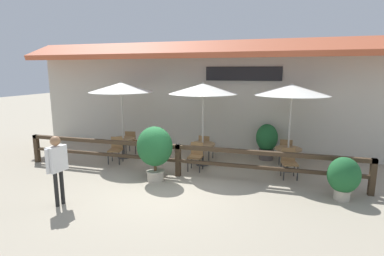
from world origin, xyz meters
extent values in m
plane|color=#9E937F|center=(0.00, 0.00, 0.00)|extent=(60.00, 60.00, 0.00)
cube|color=#BCB7A8|center=(0.00, 4.20, 1.80)|extent=(14.00, 0.40, 3.60)
cube|color=#B25133|center=(0.00, 3.65, 3.88)|extent=(14.28, 1.48, 0.70)
cube|color=black|center=(1.50, 3.97, 3.00)|extent=(2.73, 0.04, 0.50)
cube|color=#3D2D1E|center=(0.00, 1.05, 0.89)|extent=(10.40, 0.14, 0.11)
cube|color=#3D2D1E|center=(0.00, 1.05, 0.47)|extent=(10.40, 0.10, 0.09)
cube|color=#3D2D1E|center=(-5.13, 1.05, 0.47)|extent=(0.14, 0.14, 0.95)
cube|color=#3D2D1E|center=(0.00, 1.05, 0.47)|extent=(0.14, 0.14, 0.95)
cube|color=#3D2D1E|center=(5.13, 1.05, 0.47)|extent=(0.14, 0.14, 0.95)
cylinder|color=#B7B2A8|center=(-2.52, 2.35, 1.21)|extent=(0.06, 0.06, 2.42)
cone|color=silver|center=(-2.52, 2.35, 2.53)|extent=(2.23, 2.23, 0.33)
sphere|color=#B2ADA3|center=(-2.52, 2.35, 2.70)|extent=(0.07, 0.07, 0.07)
cylinder|color=olive|center=(-2.52, 2.35, 0.70)|extent=(0.82, 0.82, 0.05)
cylinder|color=#333333|center=(-2.52, 2.35, 0.34)|extent=(0.07, 0.07, 0.68)
cylinder|color=#333333|center=(-2.52, 2.35, 0.01)|extent=(0.45, 0.45, 0.03)
cube|color=olive|center=(-2.47, 1.67, 0.45)|extent=(0.49, 0.49, 0.05)
cube|color=olive|center=(-2.50, 1.86, 0.67)|extent=(0.40, 0.11, 0.40)
cylinder|color=#2D2D2D|center=(-2.62, 1.45, 0.21)|extent=(0.04, 0.04, 0.42)
cylinder|color=#2D2D2D|center=(-2.24, 1.52, 0.21)|extent=(0.04, 0.04, 0.42)
cylinder|color=#2D2D2D|center=(-2.69, 1.83, 0.21)|extent=(0.04, 0.04, 0.42)
cylinder|color=#2D2D2D|center=(-2.31, 1.90, 0.21)|extent=(0.04, 0.04, 0.42)
cube|color=olive|center=(-2.52, 3.02, 0.45)|extent=(0.47, 0.47, 0.05)
cube|color=olive|center=(-2.50, 2.84, 0.67)|extent=(0.40, 0.09, 0.40)
cylinder|color=#2D2D2D|center=(-2.36, 3.24, 0.21)|extent=(0.04, 0.04, 0.42)
cylinder|color=#2D2D2D|center=(-2.73, 3.19, 0.21)|extent=(0.04, 0.04, 0.42)
cylinder|color=#2D2D2D|center=(-2.31, 2.86, 0.21)|extent=(0.04, 0.04, 0.42)
cylinder|color=#2D2D2D|center=(-2.69, 2.81, 0.21)|extent=(0.04, 0.04, 0.42)
cylinder|color=#B7B2A8|center=(0.43, 2.35, 1.21)|extent=(0.06, 0.06, 2.42)
cone|color=silver|center=(0.43, 2.35, 2.53)|extent=(2.23, 2.23, 0.33)
sphere|color=#B2ADA3|center=(0.43, 2.35, 2.70)|extent=(0.07, 0.07, 0.07)
cylinder|color=olive|center=(0.43, 2.35, 0.70)|extent=(0.82, 0.82, 0.05)
cylinder|color=#333333|center=(0.43, 2.35, 0.34)|extent=(0.07, 0.07, 0.68)
cylinder|color=#333333|center=(0.43, 2.35, 0.01)|extent=(0.45, 0.45, 0.03)
cube|color=olive|center=(0.36, 1.67, 0.45)|extent=(0.42, 0.42, 0.05)
cube|color=olive|center=(0.36, 1.86, 0.67)|extent=(0.40, 0.04, 0.40)
cylinder|color=#2D2D2D|center=(0.17, 1.48, 0.21)|extent=(0.04, 0.04, 0.42)
cylinder|color=#2D2D2D|center=(0.55, 1.48, 0.21)|extent=(0.04, 0.04, 0.42)
cylinder|color=#2D2D2D|center=(0.17, 1.86, 0.21)|extent=(0.04, 0.04, 0.42)
cylinder|color=#2D2D2D|center=(0.55, 1.86, 0.21)|extent=(0.04, 0.04, 0.42)
cube|color=olive|center=(0.38, 3.02, 0.45)|extent=(0.48, 0.48, 0.05)
cube|color=olive|center=(0.35, 2.84, 0.67)|extent=(0.40, 0.10, 0.40)
cylinder|color=#2D2D2D|center=(0.60, 3.18, 0.21)|extent=(0.04, 0.04, 0.42)
cylinder|color=#2D2D2D|center=(0.22, 3.24, 0.21)|extent=(0.04, 0.04, 0.42)
cylinder|color=#2D2D2D|center=(0.53, 2.80, 0.21)|extent=(0.04, 0.04, 0.42)
cylinder|color=#2D2D2D|center=(0.16, 2.87, 0.21)|extent=(0.04, 0.04, 0.42)
cylinder|color=#B7B2A8|center=(3.14, 2.48, 1.21)|extent=(0.06, 0.06, 2.42)
cone|color=silver|center=(3.14, 2.48, 2.53)|extent=(2.23, 2.23, 0.33)
sphere|color=#B2ADA3|center=(3.14, 2.48, 2.70)|extent=(0.07, 0.07, 0.07)
cylinder|color=olive|center=(3.14, 2.48, 0.70)|extent=(0.82, 0.82, 0.05)
cylinder|color=#333333|center=(3.14, 2.48, 0.34)|extent=(0.07, 0.07, 0.68)
cylinder|color=#333333|center=(3.14, 2.48, 0.01)|extent=(0.45, 0.45, 0.03)
cube|color=olive|center=(3.18, 1.75, 0.45)|extent=(0.50, 0.50, 0.05)
cube|color=olive|center=(3.14, 1.94, 0.67)|extent=(0.40, 0.12, 0.40)
cylinder|color=#2D2D2D|center=(3.03, 1.53, 0.21)|extent=(0.04, 0.04, 0.42)
cylinder|color=#2D2D2D|center=(3.40, 1.61, 0.21)|extent=(0.04, 0.04, 0.42)
cylinder|color=#2D2D2D|center=(2.95, 1.90, 0.21)|extent=(0.04, 0.04, 0.42)
cylinder|color=#2D2D2D|center=(3.32, 1.98, 0.21)|extent=(0.04, 0.04, 0.42)
cube|color=olive|center=(3.09, 3.21, 0.45)|extent=(0.42, 0.42, 0.05)
cube|color=olive|center=(3.09, 3.02, 0.67)|extent=(0.40, 0.04, 0.40)
cylinder|color=#2D2D2D|center=(3.28, 3.40, 0.21)|extent=(0.04, 0.04, 0.42)
cylinder|color=#2D2D2D|center=(2.90, 3.40, 0.21)|extent=(0.04, 0.04, 0.42)
cylinder|color=#2D2D2D|center=(3.28, 3.02, 0.21)|extent=(0.04, 0.04, 0.42)
cylinder|color=#2D2D2D|center=(2.90, 3.02, 0.21)|extent=(0.04, 0.04, 0.42)
cylinder|color=#B7AD99|center=(4.37, 0.54, 0.13)|extent=(0.36, 0.36, 0.26)
cylinder|color=#B7AD99|center=(4.37, 0.54, 0.24)|extent=(0.39, 0.39, 0.04)
ellipsoid|color=#1E5B2D|center=(4.37, 0.54, 0.63)|extent=(0.75, 0.68, 0.88)
cylinder|color=#B7AD99|center=(-0.51, 0.51, 0.15)|extent=(0.47, 0.47, 0.29)
cylinder|color=#B7AD99|center=(-0.51, 0.51, 0.27)|extent=(0.51, 0.51, 0.04)
cylinder|color=brown|center=(-0.51, 0.51, 0.46)|extent=(0.08, 0.08, 0.34)
ellipsoid|color=#1E5B2D|center=(-0.51, 0.51, 1.01)|extent=(1.02, 0.92, 1.13)
cylinder|color=#564C47|center=(2.45, 3.55, 0.19)|extent=(0.48, 0.48, 0.39)
cylinder|color=#564C47|center=(2.45, 3.55, 0.37)|extent=(0.52, 0.52, 0.04)
ellipsoid|color=#1E5B2D|center=(2.45, 3.55, 0.80)|extent=(0.75, 0.68, 0.96)
cylinder|color=black|center=(-2.00, -1.52, 0.41)|extent=(0.09, 0.09, 0.83)
cylinder|color=black|center=(-2.02, -1.69, 0.41)|extent=(0.09, 0.09, 0.83)
cube|color=silver|center=(-2.01, -1.60, 1.12)|extent=(0.27, 0.47, 0.59)
cylinder|color=silver|center=(-1.97, -1.35, 1.12)|extent=(0.07, 0.07, 0.56)
cylinder|color=silver|center=(-2.05, -1.86, 1.12)|extent=(0.07, 0.07, 0.56)
sphere|color=#9E704C|center=(-2.01, -1.60, 1.54)|extent=(0.22, 0.22, 0.22)
camera|label=1|loc=(2.77, -7.04, 3.06)|focal=28.00mm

